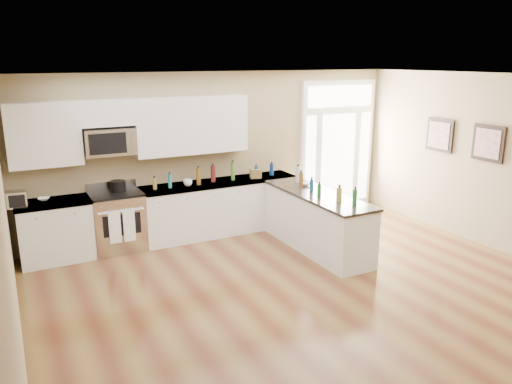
% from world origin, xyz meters
% --- Properties ---
extents(ground, '(8.00, 8.00, 0.00)m').
position_xyz_m(ground, '(0.00, 0.00, 0.00)').
color(ground, '#562B18').
extents(room_shell, '(8.00, 8.00, 8.00)m').
position_xyz_m(room_shell, '(0.00, 0.00, 1.71)').
color(room_shell, '#97845F').
rests_on(room_shell, ground).
extents(back_cabinet_left, '(1.10, 0.66, 0.94)m').
position_xyz_m(back_cabinet_left, '(-2.87, 3.69, 0.44)').
color(back_cabinet_left, silver).
rests_on(back_cabinet_left, ground).
extents(back_cabinet_right, '(2.85, 0.66, 0.94)m').
position_xyz_m(back_cabinet_right, '(-0.16, 3.69, 0.44)').
color(back_cabinet_right, silver).
rests_on(back_cabinet_right, ground).
extents(peninsula_cabinet, '(0.69, 2.32, 0.94)m').
position_xyz_m(peninsula_cabinet, '(0.93, 2.24, 0.43)').
color(peninsula_cabinet, silver).
rests_on(peninsula_cabinet, ground).
extents(upper_cabinet_left, '(1.04, 0.33, 0.95)m').
position_xyz_m(upper_cabinet_left, '(-2.88, 3.83, 1.93)').
color(upper_cabinet_left, silver).
rests_on(upper_cabinet_left, room_shell).
extents(upper_cabinet_right, '(1.94, 0.33, 0.95)m').
position_xyz_m(upper_cabinet_right, '(-0.57, 3.83, 1.93)').
color(upper_cabinet_right, silver).
rests_on(upper_cabinet_right, room_shell).
extents(upper_cabinet_short, '(0.82, 0.33, 0.40)m').
position_xyz_m(upper_cabinet_short, '(-1.95, 3.83, 2.20)').
color(upper_cabinet_short, silver).
rests_on(upper_cabinet_short, room_shell).
extents(microwave, '(0.78, 0.41, 0.42)m').
position_xyz_m(microwave, '(-1.95, 3.80, 1.76)').
color(microwave, silver).
rests_on(microwave, room_shell).
extents(entry_door, '(1.70, 0.10, 2.60)m').
position_xyz_m(entry_door, '(2.55, 3.95, 1.30)').
color(entry_door, white).
rests_on(entry_door, ground).
extents(wall_art_near, '(0.05, 0.58, 0.58)m').
position_xyz_m(wall_art_near, '(3.47, 2.20, 1.70)').
color(wall_art_near, black).
rests_on(wall_art_near, room_shell).
extents(wall_art_far, '(0.05, 0.58, 0.58)m').
position_xyz_m(wall_art_far, '(3.47, 1.20, 1.70)').
color(wall_art_far, black).
rests_on(wall_art_far, room_shell).
extents(kitchen_range, '(0.80, 0.71, 1.08)m').
position_xyz_m(kitchen_range, '(-1.93, 3.69, 0.48)').
color(kitchen_range, silver).
rests_on(kitchen_range, ground).
extents(stockpot, '(0.31, 0.31, 0.19)m').
position_xyz_m(stockpot, '(-1.87, 3.79, 1.04)').
color(stockpot, black).
rests_on(stockpot, kitchen_range).
extents(toaster_oven, '(0.29, 0.23, 0.24)m').
position_xyz_m(toaster_oven, '(-3.35, 3.59, 1.06)').
color(toaster_oven, silver).
rests_on(toaster_oven, back_cabinet_left).
extents(cardboard_box, '(0.23, 0.19, 0.16)m').
position_xyz_m(cardboard_box, '(0.53, 3.63, 1.02)').
color(cardboard_box, brown).
rests_on(cardboard_box, back_cabinet_right).
extents(bowl_left, '(0.21, 0.21, 0.04)m').
position_xyz_m(bowl_left, '(-2.98, 3.80, 0.96)').
color(bowl_left, white).
rests_on(bowl_left, back_cabinet_left).
extents(bowl_peninsula, '(0.20, 0.20, 0.05)m').
position_xyz_m(bowl_peninsula, '(1.02, 2.75, 0.96)').
color(bowl_peninsula, white).
rests_on(bowl_peninsula, peninsula_cabinet).
extents(cup_counter, '(0.15, 0.15, 0.11)m').
position_xyz_m(cup_counter, '(-0.75, 3.63, 1.00)').
color(cup_counter, white).
rests_on(cup_counter, back_cabinet_right).
extents(counter_bottles, '(2.40, 2.39, 0.32)m').
position_xyz_m(counter_bottles, '(0.34, 3.03, 1.06)').
color(counter_bottles, '#19591E').
rests_on(counter_bottles, back_cabinet_right).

